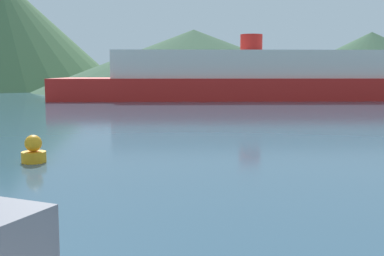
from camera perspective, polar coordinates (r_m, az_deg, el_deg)
The scene contains 5 objects.
ferry_distant at distance 47.23m, azimuth 6.99°, elevation 5.89°, with size 38.08×12.04×6.20m.
buoy_marker at distance 15.09m, azimuth -18.27°, elevation -2.61°, with size 0.72×0.72×0.83m.
hill_west at distance 82.97m, azimuth -21.85°, elevation 10.60°, with size 38.69×38.69×17.87m.
hill_central at distance 68.77m, azimuth 0.20°, elevation 8.06°, with size 44.63×44.63×8.51m.
hill_east at distance 68.29m, azimuth 20.41°, elevation 7.36°, with size 31.57×31.57×7.81m.
Camera 1 is at (0.31, 1.29, 2.71)m, focal length 45.00 mm.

